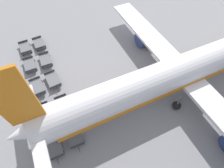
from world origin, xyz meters
TOP-DOWN VIEW (x-y plane):
  - ground_plane at (0.00, 0.00)m, footprint 500.00×500.00m
  - airplane at (15.28, -1.28)m, footprint 36.86×46.97m
  - baggage_dolly_row_near_col_a at (-2.90, -20.05)m, footprint 3.73×1.78m
  - baggage_dolly_row_near_col_b at (1.43, -20.27)m, footprint 3.76×1.85m
  - baggage_dolly_row_near_col_c at (6.17, -20.31)m, footprint 3.72×1.76m
  - baggage_dolly_row_near_col_d at (10.75, -20.67)m, footprint 3.77×1.89m
  - baggage_dolly_row_near_col_e at (15.22, -20.79)m, footprint 3.76×1.87m
  - baggage_dolly_row_mid_a_col_a at (-2.85, -17.68)m, footprint 3.72×1.75m
  - baggage_dolly_row_mid_a_col_b at (1.57, -17.83)m, footprint 3.78×1.92m
  - baggage_dolly_row_mid_a_col_c at (6.01, -18.01)m, footprint 3.74×1.80m
  - baggage_dolly_row_mid_a_col_d at (10.84, -18.06)m, footprint 3.74×1.82m
  - baggage_dolly_row_mid_a_col_e at (15.15, -18.26)m, footprint 3.78×1.91m

SIDE VIEW (x-z plane):
  - ground_plane at x=0.00m, z-range 0.00..0.00m
  - baggage_dolly_row_near_col_a at x=-2.90m, z-range 0.02..0.94m
  - baggage_dolly_row_near_col_b at x=1.43m, z-range 0.02..0.94m
  - baggage_dolly_row_near_col_c at x=6.17m, z-range 0.02..0.94m
  - baggage_dolly_row_near_col_d at x=10.75m, z-range 0.02..0.94m
  - baggage_dolly_row_near_col_e at x=15.22m, z-range 0.02..0.94m
  - baggage_dolly_row_mid_a_col_a at x=-2.85m, z-range 0.02..0.94m
  - baggage_dolly_row_mid_a_col_b at x=1.57m, z-range 0.02..0.94m
  - baggage_dolly_row_mid_a_col_c at x=6.01m, z-range 0.02..0.94m
  - baggage_dolly_row_mid_a_col_d at x=10.84m, z-range 0.02..0.94m
  - baggage_dolly_row_mid_a_col_e at x=15.15m, z-range 0.02..0.94m
  - airplane at x=15.28m, z-range -2.70..9.59m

